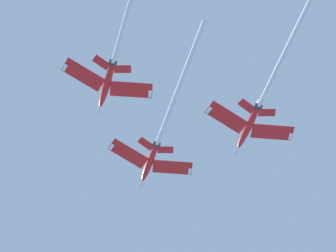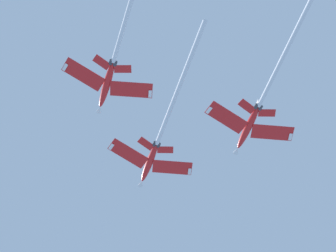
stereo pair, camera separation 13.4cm
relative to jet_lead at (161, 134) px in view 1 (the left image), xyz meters
name	(u,v)px [view 1 (the left image)]	position (x,y,z in m)	size (l,w,h in m)	color
jet_lead	(161,134)	(0.00, 0.00, 0.00)	(30.47, 34.88, 16.81)	red
jet_left_wing	(117,47)	(1.36, 21.95, -4.87)	(32.25, 37.76, 17.66)	red
jet_right_wing	(262,99)	(-23.08, 1.38, -4.31)	(30.30, 34.62, 15.72)	red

